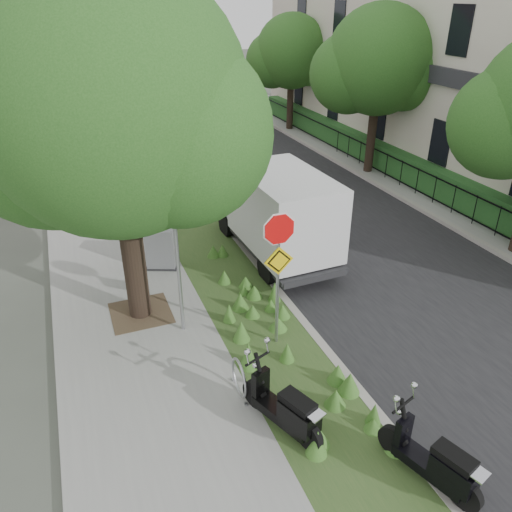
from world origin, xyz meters
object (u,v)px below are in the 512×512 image
(scooter_near, at_px, (289,414))
(box_truck, at_px, (276,209))
(scooter_far, at_px, (440,468))
(utility_cabinet, at_px, (161,249))
(sign_assembly, at_px, (279,254))

(scooter_near, distance_m, box_truck, 6.94)
(scooter_far, relative_size, box_truck, 0.35)
(scooter_near, bearing_deg, utility_cabinet, 96.71)
(scooter_far, distance_m, utility_cabinet, 8.92)
(utility_cabinet, bearing_deg, scooter_near, -83.29)
(scooter_near, xyz_separation_m, box_truck, (2.53, 6.40, 0.92))
(scooter_near, height_order, box_truck, box_truck)
(sign_assembly, relative_size, scooter_far, 1.81)
(sign_assembly, xyz_separation_m, box_truck, (1.70, 3.97, -0.85))
(sign_assembly, xyz_separation_m, scooter_far, (0.86, -4.26, -1.78))
(sign_assembly, relative_size, utility_cabinet, 2.77)
(sign_assembly, distance_m, scooter_near, 3.11)
(box_truck, bearing_deg, utility_cabinet, 174.17)
(sign_assembly, relative_size, scooter_near, 1.79)
(sign_assembly, bearing_deg, scooter_near, -108.79)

